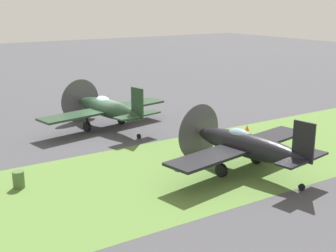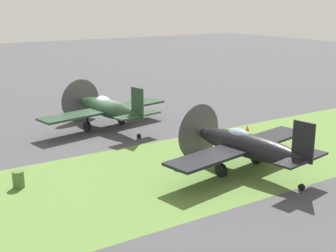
{
  "view_description": "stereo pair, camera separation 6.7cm",
  "coord_description": "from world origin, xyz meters",
  "px_view_note": "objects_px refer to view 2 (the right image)",
  "views": [
    {
      "loc": [
        -14.26,
        -30.84,
        9.33
      ],
      "look_at": [
        1.53,
        -6.52,
        1.48
      ],
      "focal_mm": 49.3,
      "sensor_mm": 36.0,
      "label": 1
    },
    {
      "loc": [
        -14.2,
        -30.88,
        9.33
      ],
      "look_at": [
        1.53,
        -6.52,
        1.48
      ],
      "focal_mm": 49.3,
      "sensor_mm": 36.0,
      "label": 2
    }
  ],
  "objects_px": {
    "fuel_drum": "(18,179)",
    "runway_marker_cone": "(247,128)",
    "airplane_wingman": "(246,145)",
    "airplane_lead": "(107,108)"
  },
  "relations": [
    {
      "from": "fuel_drum",
      "to": "airplane_wingman",
      "type": "bearing_deg",
      "value": -21.95
    },
    {
      "from": "airplane_lead",
      "to": "airplane_wingman",
      "type": "height_order",
      "value": "airplane_lead"
    },
    {
      "from": "airplane_lead",
      "to": "runway_marker_cone",
      "type": "bearing_deg",
      "value": -46.74
    },
    {
      "from": "fuel_drum",
      "to": "runway_marker_cone",
      "type": "distance_m",
      "value": 17.44
    },
    {
      "from": "runway_marker_cone",
      "to": "fuel_drum",
      "type": "bearing_deg",
      "value": -174.32
    },
    {
      "from": "airplane_wingman",
      "to": "runway_marker_cone",
      "type": "bearing_deg",
      "value": 36.9
    },
    {
      "from": "airplane_lead",
      "to": "runway_marker_cone",
      "type": "xyz_separation_m",
      "value": [
        8.47,
        -6.21,
        -1.36
      ]
    },
    {
      "from": "fuel_drum",
      "to": "runway_marker_cone",
      "type": "height_order",
      "value": "fuel_drum"
    },
    {
      "from": "airplane_wingman",
      "to": "runway_marker_cone",
      "type": "relative_size",
      "value": 24.17
    },
    {
      "from": "airplane_wingman",
      "to": "fuel_drum",
      "type": "distance_m",
      "value": 12.34
    }
  ]
}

